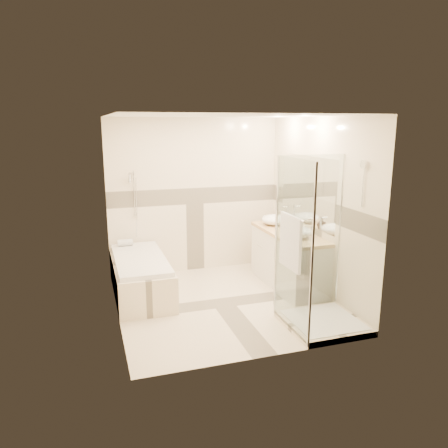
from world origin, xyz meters
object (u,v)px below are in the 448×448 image
object	(u,v)px
amenity_bottle_a	(288,226)
vessel_sink_far	(299,232)
bathtub	(140,274)
vessel_sink_near	(274,220)
amenity_bottle_b	(287,226)
shower_enclosure	(313,286)
vanity	(288,259)

from	to	relation	value
amenity_bottle_a	vessel_sink_far	bearing A→B (deg)	-90.00
vessel_sink_far	bathtub	bearing A→B (deg)	162.13
bathtub	vessel_sink_near	size ratio (longest dim) A/B	4.26
amenity_bottle_b	vessel_sink_near	bearing A→B (deg)	90.00
shower_enclosure	vessel_sink_far	world-z (taller)	shower_enclosure
vanity	vessel_sink_far	world-z (taller)	vessel_sink_far
shower_enclosure	amenity_bottle_a	world-z (taller)	shower_enclosure
bathtub	shower_enclosure	bearing A→B (deg)	-41.10
vanity	vessel_sink_far	distance (m)	0.60
shower_enclosure	amenity_bottle_a	xyz separation A→B (m)	(0.27, 1.27, 0.43)
vessel_sink_near	amenity_bottle_b	bearing A→B (deg)	-90.00
vessel_sink_near	amenity_bottle_a	distance (m)	0.49
bathtub	vanity	world-z (taller)	vanity
shower_enclosure	amenity_bottle_b	size ratio (longest dim) A/B	12.68
vanity	shower_enclosure	bearing A→B (deg)	-102.97
vessel_sink_far	amenity_bottle_a	size ratio (longest dim) A/B	2.39
vessel_sink_near	vessel_sink_far	xyz separation A→B (m)	(0.00, -0.83, -0.00)
vessel_sink_far	amenity_bottle_b	distance (m)	0.37
bathtub	vanity	size ratio (longest dim) A/B	1.05
vessel_sink_far	vessel_sink_near	bearing A→B (deg)	90.00
vanity	amenity_bottle_a	size ratio (longest dim) A/B	10.01
bathtub	shower_enclosure	xyz separation A→B (m)	(1.86, -1.62, 0.20)
vessel_sink_near	vanity	bearing A→B (deg)	-87.67
bathtub	vessel_sink_far	size ratio (longest dim) A/B	4.39
vessel_sink_near	amenity_bottle_a	bearing A→B (deg)	-90.00
vessel_sink_near	amenity_bottle_b	world-z (taller)	amenity_bottle_b
amenity_bottle_a	shower_enclosure	bearing A→B (deg)	-102.09
bathtub	vessel_sink_far	world-z (taller)	vessel_sink_far
bathtub	amenity_bottle_a	distance (m)	2.25
vessel_sink_far	amenity_bottle_b	size ratio (longest dim) A/B	2.41
bathtub	vessel_sink_near	world-z (taller)	vessel_sink_near
shower_enclosure	vessel_sink_near	xyz separation A→B (m)	(0.27, 1.76, 0.42)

